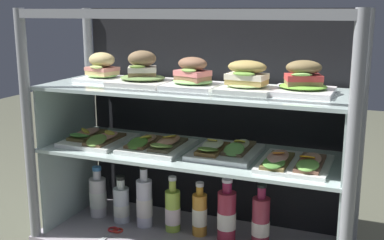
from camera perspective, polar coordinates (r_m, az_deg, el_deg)
name	(u,v)px	position (r m, az deg, el deg)	size (l,w,h in m)	color
case_frame	(202,116)	(1.87, 1.20, 0.44)	(1.19, 0.46, 0.90)	gray
riser_lower_tier	(192,197)	(1.86, 0.00, -9.01)	(1.11, 0.38, 0.34)	silver
shelf_lower_glass	(192,153)	(1.80, 0.00, -3.87)	(1.13, 0.40, 0.01)	silver
riser_upper_tier	(192,122)	(1.77, 0.00, -0.19)	(1.11, 0.38, 0.22)	silver
shelf_upper_glass	(192,90)	(1.75, 0.00, 3.59)	(1.13, 0.40, 0.01)	silver
plated_roll_sandwich_near_right_corner	(102,69)	(1.96, -10.52, 5.90)	(0.17, 0.17, 0.11)	white
plated_roll_sandwich_left_of_center	(142,74)	(1.82, -5.88, 5.42)	(0.21, 0.21, 0.13)	white
plated_roll_sandwich_mid_right	(193,77)	(1.73, 0.06, 5.06)	(0.19, 0.19, 0.11)	white
plated_roll_sandwich_far_right	(247,80)	(1.66, 6.44, 4.72)	(0.18, 0.18, 0.11)	white
plated_roll_sandwich_center	(303,82)	(1.66, 12.92, 4.35)	(0.20, 0.20, 0.11)	white
open_sandwich_tray_left_of_center	(97,138)	(1.95, -11.12, -2.12)	(0.23, 0.26, 0.06)	white
open_sandwich_tray_far_left	(157,145)	(1.83, -4.14, -2.89)	(0.23, 0.26, 0.06)	white
open_sandwich_tray_right_of_center	(225,150)	(1.75, 3.90, -3.52)	(0.23, 0.26, 0.06)	white
open_sandwich_tray_mid_left	(294,162)	(1.65, 11.85, -4.86)	(0.23, 0.27, 0.05)	white
juice_bottle_tucked_behind	(98,196)	(2.12, -10.98, -8.79)	(0.07, 0.07, 0.22)	white
juice_bottle_back_right	(121,204)	(2.06, -8.29, -9.78)	(0.07, 0.07, 0.20)	white
juice_bottle_front_second	(144,203)	(2.00, -5.62, -9.65)	(0.07, 0.07, 0.26)	white
juice_bottle_front_right_end	(173,211)	(1.96, -2.28, -10.58)	(0.06, 0.06, 0.23)	#AFD748
juice_bottle_front_middle	(200,214)	(1.92, 0.91, -10.96)	(0.06, 0.06, 0.21)	gold
juice_bottle_front_fourth	(227,216)	(1.87, 4.09, -11.17)	(0.07, 0.07, 0.25)	#A12A3F
juice_bottle_near_post	(261,221)	(1.86, 8.07, -11.71)	(0.07, 0.07, 0.24)	#952D3D
kitchen_scissors	(111,233)	(1.98, -9.45, -12.95)	(0.07, 0.20, 0.01)	silver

